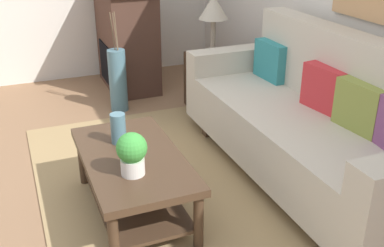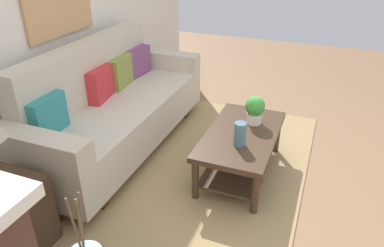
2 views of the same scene
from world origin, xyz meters
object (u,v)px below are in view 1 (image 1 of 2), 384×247
side_table (212,82)px  tabletop_vase (118,128)px  table_lamp (213,10)px  floor_vase (118,81)px  throw_pillow_teal (271,61)px  throw_pillow_olive (360,107)px  fireplace (127,36)px  potted_plant_tabletop (132,152)px  throw_pillow_crimson (325,89)px  coffee_table (133,171)px  couch (307,123)px

side_table → tabletop_vase: bearing=-44.7°
table_lamp → floor_vase: table_lamp is taller
tabletop_vase → throw_pillow_teal: bearing=109.9°
throw_pillow_olive → table_lamp: 1.88m
fireplace → tabletop_vase: bearing=-16.1°
throw_pillow_teal → side_table: (-0.73, -0.21, -0.40)m
potted_plant_tabletop → floor_vase: potted_plant_tabletop is taller
throw_pillow_olive → potted_plant_tabletop: bearing=-95.6°
throw_pillow_olive → fireplace: fireplace is taller
throw_pillow_teal → side_table: bearing=-163.8°
throw_pillow_crimson → potted_plant_tabletop: size_ratio=1.37×
fireplace → coffee_table: bearing=-14.1°
throw_pillow_crimson → floor_vase: size_ratio=0.58×
throw_pillow_olive → side_table: size_ratio=0.64×
couch → floor_vase: size_ratio=3.76×
side_table → fireplace: 1.18m
side_table → floor_vase: bearing=-108.5°
couch → throw_pillow_teal: (-0.74, 0.12, 0.25)m
throw_pillow_crimson → tabletop_vase: throw_pillow_crimson is taller
side_table → coffee_table: bearing=-39.7°
throw_pillow_teal → floor_vase: (-1.03, -1.10, -0.37)m
coffee_table → fireplace: fireplace is taller
throw_pillow_olive → table_lamp: (-1.84, -0.21, 0.31)m
couch → table_lamp: size_ratio=4.11×
couch → throw_pillow_olive: (0.37, 0.12, 0.25)m
fireplace → throw_pillow_teal: bearing=26.1°
coffee_table → side_table: (-1.47, 1.22, -0.03)m
throw_pillow_teal → floor_vase: throw_pillow_teal is taller
throw_pillow_teal → floor_vase: size_ratio=0.58×
throw_pillow_olive → potted_plant_tabletop: size_ratio=1.37×
throw_pillow_crimson → floor_vase: 2.12m
coffee_table → side_table: 1.92m
throw_pillow_crimson → coffee_table: 1.48m
tabletop_vase → floor_vase: tabletop_vase is taller
coffee_table → potted_plant_tabletop: potted_plant_tabletop is taller
throw_pillow_teal → couch: bearing=-9.6°
couch → floor_vase: couch is taller
side_table → floor_vase: floor_vase is taller
throw_pillow_crimson → tabletop_vase: 1.49m
couch → throw_pillow_crimson: size_ratio=6.51×
side_table → table_lamp: size_ratio=0.98×
couch → throw_pillow_teal: couch is taller
tabletop_vase → fireplace: size_ratio=0.18×
throw_pillow_crimson → fireplace: bearing=-161.2°
tabletop_vase → table_lamp: table_lamp is taller
throw_pillow_teal → potted_plant_tabletop: 1.78m
throw_pillow_crimson → potted_plant_tabletop: bearing=-81.5°
couch → throw_pillow_olive: 0.46m
coffee_table → side_table: size_ratio=1.96×
couch → throw_pillow_teal: 0.79m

